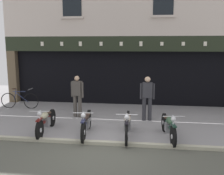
# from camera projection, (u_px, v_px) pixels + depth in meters

# --- Properties ---
(ground) EXTENTS (23.45, 22.00, 0.18)m
(ground) POSITION_uv_depth(u_px,v_px,m) (98.00, 162.00, 6.42)
(ground) COLOR gray
(shop_facade) EXTENTS (11.75, 4.42, 6.60)m
(shop_facade) POSITION_uv_depth(u_px,v_px,m) (124.00, 66.00, 13.92)
(shop_facade) COLOR black
(shop_facade) RESTS_ON ground
(motorcycle_left) EXTENTS (0.62, 1.95, 0.91)m
(motorcycle_left) POSITION_uv_depth(u_px,v_px,m) (46.00, 121.00, 8.40)
(motorcycle_left) COLOR black
(motorcycle_left) RESTS_ON ground
(motorcycle_center_left) EXTENTS (0.62, 2.00, 0.92)m
(motorcycle_center_left) POSITION_uv_depth(u_px,v_px,m) (86.00, 122.00, 8.15)
(motorcycle_center_left) COLOR black
(motorcycle_center_left) RESTS_ON ground
(motorcycle_center) EXTENTS (0.62, 2.05, 0.93)m
(motorcycle_center) POSITION_uv_depth(u_px,v_px,m) (127.00, 124.00, 7.97)
(motorcycle_center) COLOR black
(motorcycle_center) RESTS_ON ground
(motorcycle_center_right) EXTENTS (0.62, 1.95, 0.91)m
(motorcycle_center_right) POSITION_uv_depth(u_px,v_px,m) (169.00, 126.00, 7.84)
(motorcycle_center_right) COLOR black
(motorcycle_center_right) RESTS_ON ground
(salesman_left) EXTENTS (0.55, 0.31, 1.68)m
(salesman_left) POSITION_uv_depth(u_px,v_px,m) (77.00, 94.00, 10.20)
(salesman_left) COLOR #47423D
(salesman_left) RESTS_ON ground
(shopkeeper_center) EXTENTS (0.56, 0.25, 1.71)m
(shopkeeper_center) POSITION_uv_depth(u_px,v_px,m) (147.00, 96.00, 9.72)
(shopkeeper_center) COLOR #2D2D33
(shopkeeper_center) RESTS_ON ground
(advert_board_near) EXTENTS (0.74, 0.03, 1.00)m
(advert_board_near) POSITION_uv_depth(u_px,v_px,m) (74.00, 65.00, 12.64)
(advert_board_near) COLOR silver
(leaning_bicycle) EXTENTS (1.82, 0.50, 0.95)m
(leaning_bicycle) POSITION_uv_depth(u_px,v_px,m) (19.00, 100.00, 11.70)
(leaning_bicycle) COLOR black
(leaning_bicycle) RESTS_ON ground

